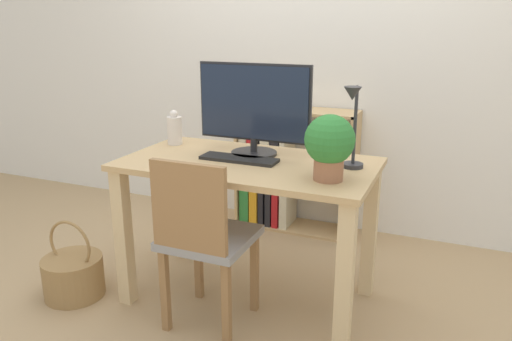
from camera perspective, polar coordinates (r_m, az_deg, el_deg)
The scene contains 11 objects.
ground_plane at distance 2.79m, azimuth -0.82°, elevation -14.20°, with size 10.00×10.00×0.00m, color tan.
wall_back at distance 3.50m, azimuth 7.04°, elevation 14.44°, with size 8.00×0.05×2.60m.
desk at distance 2.53m, azimuth -0.88°, elevation -2.23°, with size 1.26×0.69×0.76m.
monitor at distance 2.56m, azimuth -0.22°, elevation 7.28°, with size 0.60×0.24×0.47m.
keyboard at distance 2.50m, azimuth -1.96°, elevation 1.33°, with size 0.39×0.12×0.02m.
vase at distance 2.85m, azimuth -9.30°, elevation 4.67°, with size 0.08×0.08×0.20m.
desk_lamp at distance 2.32m, azimuth 11.01°, elevation 5.72°, with size 0.10×0.19×0.40m.
potted_plant at distance 2.18m, azimuth 8.40°, elevation 3.05°, with size 0.22×0.22×0.29m.
chair at distance 2.35m, azimuth -6.01°, elevation -7.45°, with size 0.40×0.40×0.87m.
bookshelf at distance 3.55m, azimuth 2.28°, elevation -0.11°, with size 0.83×0.28×0.86m.
basket at distance 2.92m, azimuth -20.15°, elevation -11.14°, with size 0.32×0.32×0.44m.
Camera 1 is at (0.96, -2.19, 1.44)m, focal length 35.00 mm.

